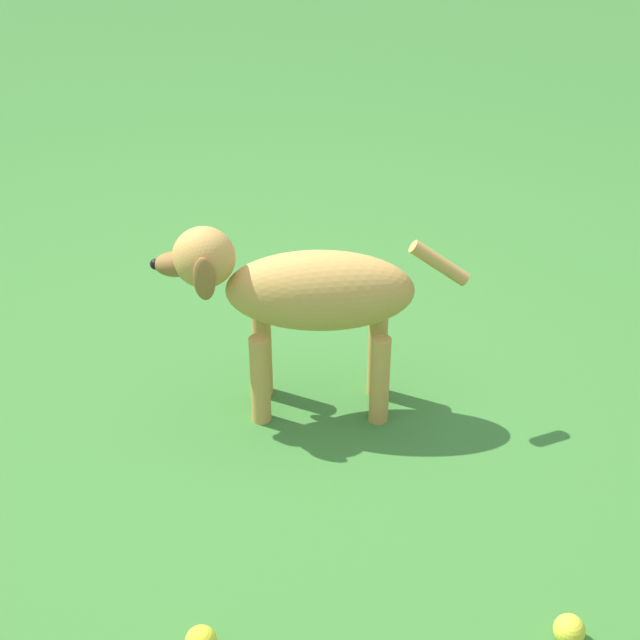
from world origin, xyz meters
TOP-DOWN VIEW (x-y plane):
  - ground at (0.00, 0.00)m, footprint 14.00×14.00m
  - dog at (-0.13, -0.03)m, footprint 0.79×0.35m
  - tennis_ball_0 at (-0.91, 0.56)m, footprint 0.07×0.07m

SIDE VIEW (x-z plane):
  - ground at x=0.00m, z-range 0.00..0.00m
  - tennis_ball_0 at x=-0.91m, z-range 0.00..0.07m
  - dog at x=-0.13m, z-range 0.09..0.64m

